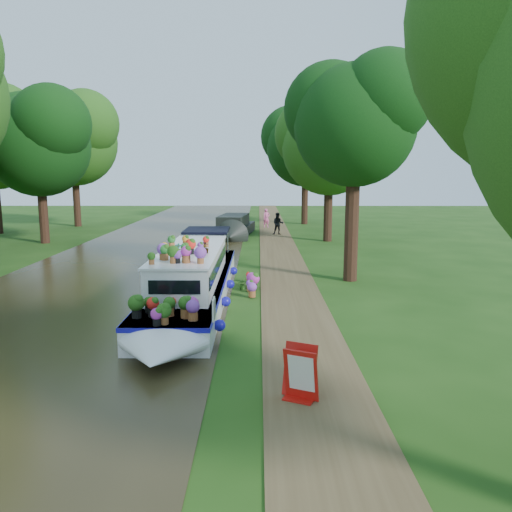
# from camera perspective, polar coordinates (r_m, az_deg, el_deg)

# --- Properties ---
(ground) EXTENTS (100.00, 100.00, 0.00)m
(ground) POSITION_cam_1_polar(r_m,az_deg,el_deg) (17.76, 0.25, -4.86)
(ground) COLOR #1B3F0F
(ground) RESTS_ON ground
(canal_water) EXTENTS (10.00, 100.00, 0.02)m
(canal_water) POSITION_cam_1_polar(r_m,az_deg,el_deg) (18.75, -18.48, -4.56)
(canal_water) COLOR black
(canal_water) RESTS_ON ground
(towpath) EXTENTS (2.20, 100.00, 0.03)m
(towpath) POSITION_cam_1_polar(r_m,az_deg,el_deg) (17.80, 4.13, -4.81)
(towpath) COLOR #4F3F25
(towpath) RESTS_ON ground
(plant_boat) EXTENTS (2.29, 13.52, 2.26)m
(plant_boat) POSITION_cam_1_polar(r_m,az_deg,el_deg) (17.03, -7.35, -2.62)
(plant_boat) COLOR white
(plant_boat) RESTS_ON canal_water
(tree_near_overhang) EXTENTS (5.52, 5.28, 8.99)m
(tree_near_overhang) POSITION_cam_1_polar(r_m,az_deg,el_deg) (20.73, 11.19, 15.41)
(tree_near_overhang) COLOR black
(tree_near_overhang) RESTS_ON ground
(tree_near_mid) EXTENTS (6.90, 6.60, 9.40)m
(tree_near_mid) POSITION_cam_1_polar(r_m,az_deg,el_deg) (32.66, 8.37, 12.98)
(tree_near_mid) COLOR black
(tree_near_mid) RESTS_ON ground
(tree_near_far) EXTENTS (7.59, 7.26, 10.30)m
(tree_near_far) POSITION_cam_1_polar(r_m,az_deg,el_deg) (43.56, 5.66, 12.95)
(tree_near_far) COLOR black
(tree_near_far) RESTS_ON ground
(tree_far_c) EXTENTS (7.13, 6.82, 9.59)m
(tree_far_c) POSITION_cam_1_polar(r_m,az_deg,el_deg) (34.15, -23.62, 12.29)
(tree_far_c) COLOR black
(tree_far_c) RESTS_ON ground
(tree_far_d) EXTENTS (8.05, 7.70, 10.85)m
(tree_far_d) POSITION_cam_1_polar(r_m,az_deg,el_deg) (44.05, -20.19, 12.84)
(tree_far_d) COLOR black
(tree_far_d) RESTS_ON ground
(second_boat) EXTENTS (2.98, 7.79, 1.47)m
(second_boat) POSITION_cam_1_polar(r_m,az_deg,el_deg) (35.17, -2.59, 3.28)
(second_boat) COLOR black
(second_boat) RESTS_ON canal_water
(sandwich_board) EXTENTS (0.73, 0.77, 1.06)m
(sandwich_board) POSITION_cam_1_polar(r_m,az_deg,el_deg) (10.01, 5.11, -13.45)
(sandwich_board) COLOR red
(sandwich_board) RESTS_ON towpath
(pedestrian_pink) EXTENTS (0.64, 0.53, 1.50)m
(pedestrian_pink) POSITION_cam_1_polar(r_m,az_deg,el_deg) (40.37, 1.19, 4.36)
(pedestrian_pink) COLOR #D65879
(pedestrian_pink) RESTS_ON towpath
(pedestrian_dark) EXTENTS (0.81, 0.66, 1.57)m
(pedestrian_dark) POSITION_cam_1_polar(r_m,az_deg,el_deg) (35.65, 2.53, 3.72)
(pedestrian_dark) COLOR black
(pedestrian_dark) RESTS_ON towpath
(verge_plant) EXTENTS (0.39, 0.34, 0.41)m
(verge_plant) POSITION_cam_1_polar(r_m,az_deg,el_deg) (19.10, -1.55, -3.20)
(verge_plant) COLOR #2B601C
(verge_plant) RESTS_ON ground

